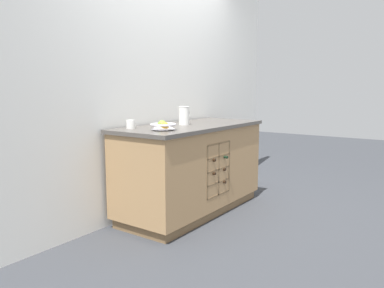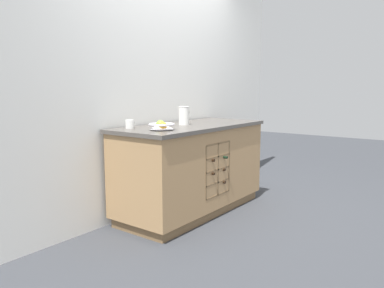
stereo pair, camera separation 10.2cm
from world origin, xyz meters
TOP-DOWN VIEW (x-y plane):
  - ground_plane at (0.00, 0.00)m, footprint 14.00×14.00m
  - back_wall at (0.00, 0.40)m, footprint 4.40×0.06m
  - kitchen_island at (-0.00, -0.00)m, footprint 1.70×0.73m
  - fruit_bowl at (-0.56, -0.10)m, footprint 0.22×0.22m
  - white_pitcher at (-0.07, 0.04)m, footprint 0.16×0.10m
  - ceramic_mug at (-0.62, 0.22)m, footprint 0.11×0.08m

SIDE VIEW (x-z plane):
  - ground_plane at x=0.00m, z-range 0.00..0.00m
  - kitchen_island at x=0.00m, z-range 0.01..0.89m
  - ceramic_mug at x=-0.62m, z-range 0.88..0.96m
  - fruit_bowl at x=-0.56m, z-range 0.88..0.96m
  - white_pitcher at x=-0.07m, z-range 0.89..1.07m
  - back_wall at x=0.00m, z-range 0.00..2.55m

